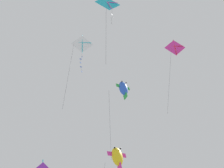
% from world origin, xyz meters
% --- Properties ---
extents(kite_diamond_near_right, '(2.16, 2.11, 6.90)m').
position_xyz_m(kite_diamond_near_right, '(0.04, -4.86, 43.10)').
color(kite_diamond_near_right, white).
extents(kite_diamond_far_centre, '(1.36, 1.33, 5.87)m').
position_xyz_m(kite_diamond_far_centre, '(4.20, -0.27, 42.37)').
color(kite_diamond_far_centre, '#1EB2C6').
extents(kite_fish_low_drifter, '(2.36, 1.95, 6.32)m').
position_xyz_m(kite_fish_low_drifter, '(-1.99, -2.08, 39.22)').
color(kite_fish_low_drifter, blue).
extents(kite_fish_upper_right, '(3.19, 2.46, 7.46)m').
position_xyz_m(kite_fish_upper_right, '(-5.26, -4.28, 34.90)').
color(kite_fish_upper_right, yellow).
extents(kite_diamond_highest, '(1.96, 1.97, 7.29)m').
position_xyz_m(kite_diamond_highest, '(-5.13, 1.56, 43.94)').
color(kite_diamond_highest, '#DB2D93').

